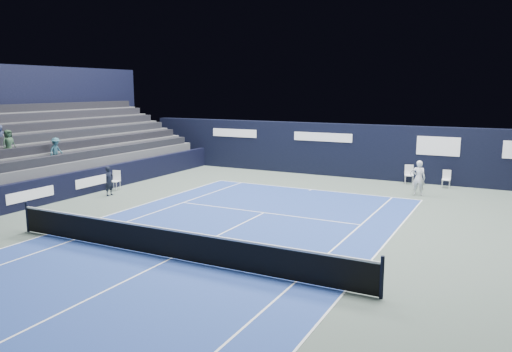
{
  "coord_description": "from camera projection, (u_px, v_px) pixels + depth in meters",
  "views": [
    {
      "loc": [
        8.98,
        -11.76,
        5.13
      ],
      "look_at": [
        -1.0,
        7.6,
        1.3
      ],
      "focal_mm": 35.0,
      "sensor_mm": 36.0,
      "label": 1
    }
  ],
  "objects": [
    {
      "name": "folding_chair_back_a",
      "position": [
        409.0,
        171.0,
        27.16
      ],
      "size": [
        0.56,
        0.59,
        1.04
      ],
      "rotation": [
        0.0,
        0.0,
        0.28
      ],
      "color": "white",
      "rests_on": "ground"
    },
    {
      "name": "line_judge",
      "position": [
        109.0,
        181.0,
        24.11
      ],
      "size": [
        0.35,
        0.52,
        1.43
      ],
      "primitive_type": "imported",
      "rotation": [
        0.0,
        0.0,
        1.58
      ],
      "color": "black",
      "rests_on": "ground"
    },
    {
      "name": "back_sponsor_wall",
      "position": [
        340.0,
        150.0,
        29.41
      ],
      "size": [
        26.0,
        0.63,
        3.1
      ],
      "color": "black",
      "rests_on": "ground"
    },
    {
      "name": "side_barrier_left",
      "position": [
        88.0,
        181.0,
        24.65
      ],
      "size": [
        0.33,
        22.0,
        1.2
      ],
      "color": "black",
      "rests_on": "ground"
    },
    {
      "name": "line_judge_chair",
      "position": [
        116.0,
        179.0,
        25.49
      ],
      "size": [
        0.51,
        0.5,
        1.0
      ],
      "rotation": [
        0.0,
        0.0,
        0.18
      ],
      "color": "white",
      "rests_on": "ground"
    },
    {
      "name": "spectator_stand",
      "position": [
        50.0,
        148.0,
        27.0
      ],
      "size": [
        6.0,
        18.0,
        6.4
      ],
      "color": "#464648",
      "rests_on": "ground"
    },
    {
      "name": "ground",
      "position": [
        207.0,
        241.0,
        16.98
      ],
      "size": [
        48.0,
        48.0,
        0.0
      ],
      "primitive_type": "plane",
      "color": "#49574D",
      "rests_on": "ground"
    },
    {
      "name": "tennis_net",
      "position": [
        171.0,
        243.0,
        15.14
      ],
      "size": [
        12.9,
        0.1,
        1.1
      ],
      "color": "black",
      "rests_on": "ground"
    },
    {
      "name": "tennis_player",
      "position": [
        419.0,
        178.0,
        24.12
      ],
      "size": [
        0.63,
        0.82,
        1.72
      ],
      "color": "white",
      "rests_on": "ground"
    },
    {
      "name": "court_surface",
      "position": [
        171.0,
        258.0,
        15.23
      ],
      "size": [
        10.97,
        23.77,
        0.01
      ],
      "primitive_type": "cube",
      "color": "navy",
      "rests_on": "ground"
    },
    {
      "name": "court_markings",
      "position": [
        171.0,
        258.0,
        15.23
      ],
      "size": [
        11.03,
        23.83,
        0.0
      ],
      "color": "white",
      "rests_on": "court_surface"
    },
    {
      "name": "folding_chair_back_b",
      "position": [
        446.0,
        178.0,
        26.04
      ],
      "size": [
        0.42,
        0.41,
        0.94
      ],
      "rotation": [
        0.0,
        0.0,
        0.01
      ],
      "color": "silver",
      "rests_on": "ground"
    }
  ]
}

